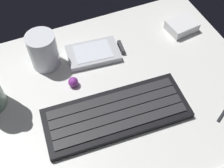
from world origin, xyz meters
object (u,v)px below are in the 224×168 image
object	(u,v)px
keyboard	(116,113)
trackball_mouse	(73,82)
handheld_device	(96,53)
charger_block	(182,26)
juice_cup	(44,52)

from	to	relation	value
keyboard	trackball_mouse	bearing A→B (deg)	117.88
handheld_device	charger_block	bearing A→B (deg)	-0.69
juice_cup	handheld_device	bearing A→B (deg)	-9.40
juice_cup	trackball_mouse	distance (cm)	9.62
handheld_device	keyboard	bearing A→B (deg)	-96.83
charger_block	juice_cup	bearing A→B (deg)	176.40
juice_cup	trackball_mouse	size ratio (longest dim) A/B	3.86
keyboard	trackball_mouse	size ratio (longest dim) A/B	13.49
handheld_device	charger_block	xyz separation A→B (cm)	(23.14, -0.28, 0.47)
handheld_device	juice_cup	world-z (taller)	juice_cup
charger_block	keyboard	bearing A→B (deg)	-146.27
keyboard	handheld_device	bearing A→B (deg)	83.17
keyboard	charger_block	size ratio (longest dim) A/B	4.24
juice_cup	trackball_mouse	xyz separation A→B (cm)	(3.81, -8.38, -2.81)
juice_cup	charger_block	world-z (taller)	juice_cup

